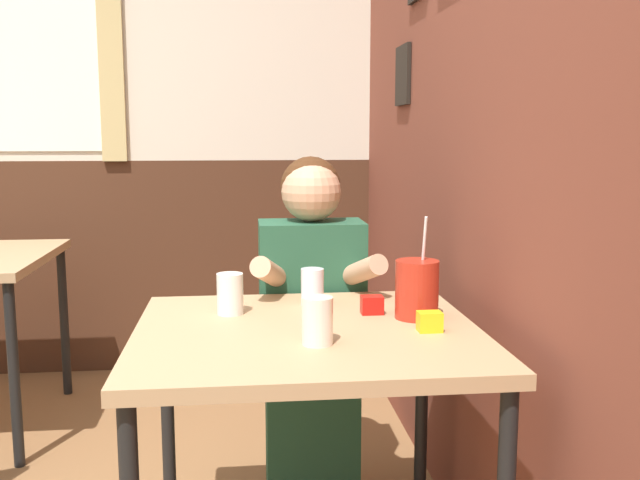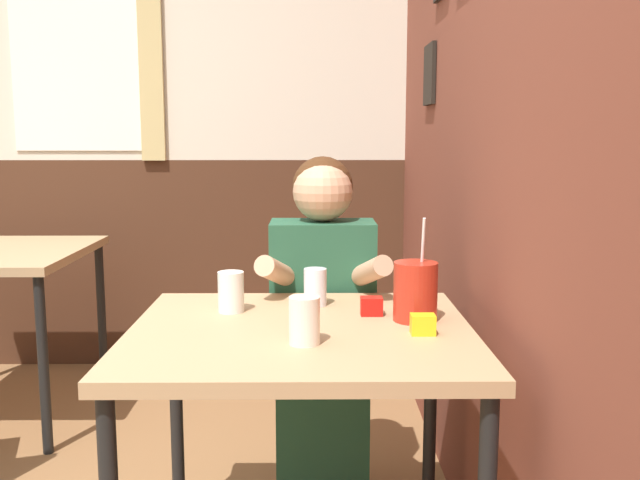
% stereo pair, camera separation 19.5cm
% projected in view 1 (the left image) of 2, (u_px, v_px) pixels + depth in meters
% --- Properties ---
extents(brick_wall_right, '(0.08, 4.36, 2.70)m').
position_uv_depth(brick_wall_right, '(436.00, 101.00, 2.55)').
color(brick_wall_right, brown).
rests_on(brick_wall_right, ground_plane).
extents(back_wall, '(5.68, 0.09, 2.70)m').
position_uv_depth(back_wall, '(104.00, 109.00, 3.59)').
color(back_wall, beige).
rests_on(back_wall, ground_plane).
extents(main_table, '(0.88, 0.80, 0.74)m').
position_uv_depth(main_table, '(308.00, 356.00, 1.83)').
color(main_table, tan).
rests_on(main_table, ground_plane).
extents(person_seated, '(0.42, 0.40, 1.16)m').
position_uv_depth(person_seated, '(312.00, 326.00, 2.36)').
color(person_seated, '#235138').
rests_on(person_seated, ground_plane).
extents(cocktail_pitcher, '(0.12, 0.12, 0.28)m').
position_uv_depth(cocktail_pitcher, '(417.00, 289.00, 1.91)').
color(cocktail_pitcher, '#B22819').
rests_on(cocktail_pitcher, main_table).
extents(glass_near_pitcher, '(0.07, 0.07, 0.11)m').
position_uv_depth(glass_near_pitcher, '(312.00, 287.00, 2.05)').
color(glass_near_pitcher, silver).
rests_on(glass_near_pitcher, main_table).
extents(glass_center, '(0.07, 0.07, 0.11)m').
position_uv_depth(glass_center, '(230.00, 294.00, 1.95)').
color(glass_center, silver).
rests_on(glass_center, main_table).
extents(glass_far_side, '(0.07, 0.07, 0.11)m').
position_uv_depth(glass_far_side, '(317.00, 321.00, 1.67)').
color(glass_far_side, silver).
rests_on(glass_far_side, main_table).
extents(condiment_ketchup, '(0.06, 0.04, 0.05)m').
position_uv_depth(condiment_ketchup, '(372.00, 305.00, 1.96)').
color(condiment_ketchup, '#B7140F').
rests_on(condiment_ketchup, main_table).
extents(condiment_mustard, '(0.06, 0.04, 0.05)m').
position_uv_depth(condiment_mustard, '(430.00, 322.00, 1.78)').
color(condiment_mustard, yellow).
rests_on(condiment_mustard, main_table).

